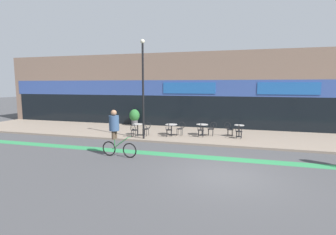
% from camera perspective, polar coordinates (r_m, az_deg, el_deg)
% --- Properties ---
extents(ground_plane, '(120.00, 120.00, 0.00)m').
position_cam_1_polar(ground_plane, '(10.31, 12.39, -12.19)').
color(ground_plane, '#424244').
extents(sidewalk_slab, '(40.00, 5.50, 0.12)m').
position_cam_1_polar(sidewalk_slab, '(17.30, 13.99, -4.11)').
color(sidewalk_slab, gray).
rests_on(sidewalk_slab, ground).
extents(storefront_facade, '(40.00, 4.06, 5.83)m').
position_cam_1_polar(storefront_facade, '(21.70, 14.71, 5.68)').
color(storefront_facade, '#7F6656').
rests_on(storefront_facade, ground).
extents(bike_lane_stripe, '(36.00, 0.70, 0.01)m').
position_cam_1_polar(bike_lane_stripe, '(12.43, 13.08, -8.81)').
color(bike_lane_stripe, '#2D844C').
rests_on(bike_lane_stripe, ground).
extents(bistro_table_0, '(0.63, 0.63, 0.74)m').
position_cam_1_polar(bistro_table_0, '(17.04, -6.62, -2.12)').
color(bistro_table_0, black).
rests_on(bistro_table_0, sidewalk_slab).
extents(bistro_table_1, '(0.77, 0.77, 0.70)m').
position_cam_1_polar(bistro_table_1, '(17.00, 0.74, -2.14)').
color(bistro_table_1, black).
rests_on(bistro_table_1, sidewalk_slab).
extents(bistro_table_2, '(0.75, 0.75, 0.72)m').
position_cam_1_polar(bistro_table_2, '(17.08, 7.46, -2.14)').
color(bistro_table_2, black).
rests_on(bistro_table_2, sidewalk_slab).
extents(bistro_table_3, '(0.61, 0.61, 0.75)m').
position_cam_1_polar(bistro_table_3, '(17.04, 15.24, -2.33)').
color(bistro_table_3, black).
rests_on(bistro_table_3, sidewalk_slab).
extents(cafe_chair_0_near, '(0.41, 0.58, 0.90)m').
position_cam_1_polar(cafe_chair_0_near, '(16.48, -7.46, -2.48)').
color(cafe_chair_0_near, black).
rests_on(cafe_chair_0_near, sidewalk_slab).
extents(cafe_chair_0_side, '(0.60, 0.45, 0.90)m').
position_cam_1_polar(cafe_chair_0_side, '(16.81, -4.66, -2.25)').
color(cafe_chair_0_side, black).
rests_on(cafe_chair_0_side, sidewalk_slab).
extents(cafe_chair_1_near, '(0.45, 0.60, 0.90)m').
position_cam_1_polar(cafe_chair_1_near, '(16.40, 0.20, -2.46)').
color(cafe_chair_1_near, black).
rests_on(cafe_chair_1_near, sidewalk_slab).
extents(cafe_chair_1_side, '(0.59, 0.42, 0.90)m').
position_cam_1_polar(cafe_chair_1_side, '(16.84, 2.79, -2.22)').
color(cafe_chair_1_side, black).
rests_on(cafe_chair_1_side, sidewalk_slab).
extents(cafe_chair_2_near, '(0.42, 0.59, 0.90)m').
position_cam_1_polar(cafe_chair_2_near, '(16.47, 7.15, -2.48)').
color(cafe_chair_2_near, black).
rests_on(cafe_chair_2_near, sidewalk_slab).
extents(cafe_chair_2_side, '(0.58, 0.42, 0.90)m').
position_cam_1_polar(cafe_chair_2_side, '(17.00, 9.55, -2.22)').
color(cafe_chair_2_side, black).
rests_on(cafe_chair_2_side, sidewalk_slab).
extents(cafe_chair_3_near, '(0.44, 0.59, 0.90)m').
position_cam_1_polar(cafe_chair_3_near, '(16.42, 15.18, -2.70)').
color(cafe_chair_3_near, black).
rests_on(cafe_chair_3_near, sidewalk_slab).
extents(cafe_chair_3_side, '(0.60, 0.45, 0.90)m').
position_cam_1_polar(cafe_chair_3_side, '(17.07, 13.14, -2.27)').
color(cafe_chair_3_side, black).
rests_on(cafe_chair_3_side, sidewalk_slab).
extents(planter_pot, '(0.82, 0.82, 1.30)m').
position_cam_1_polar(planter_pot, '(21.11, -7.31, 0.21)').
color(planter_pot, '#4C4C51').
rests_on(planter_pot, sidewalk_slab).
extents(lamp_post, '(0.26, 0.26, 5.89)m').
position_cam_1_polar(lamp_post, '(15.74, -5.46, 7.49)').
color(lamp_post, black).
rests_on(lamp_post, sidewalk_slab).
extents(cyclist_1, '(1.80, 0.52, 2.22)m').
position_cam_1_polar(cyclist_1, '(12.53, -11.40, -2.56)').
color(cyclist_1, black).
rests_on(cyclist_1, ground).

